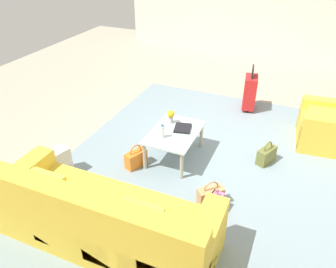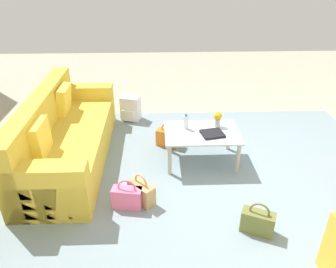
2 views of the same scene
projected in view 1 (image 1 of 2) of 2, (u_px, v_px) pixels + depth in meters
ground_plane at (214, 150)px, 5.08m from camera, size 12.00×12.00×0.00m
area_rug at (215, 176)px, 4.54m from camera, size 5.20×4.40×0.01m
couch at (101, 223)px, 3.40m from camera, size 0.87×2.42×0.90m
armchair at (335, 128)px, 5.08m from camera, size 0.95×0.98×0.85m
coffee_table at (174, 135)px, 4.73m from camera, size 0.95×0.66×0.44m
water_bottle at (162, 131)px, 4.53m from camera, size 0.06×0.06×0.20m
coffee_table_book at (183, 128)px, 4.76m from camera, size 0.31×0.29×0.03m
flower_vase at (171, 116)px, 4.86m from camera, size 0.11×0.11×0.21m
suitcase_red at (250, 92)px, 6.08m from camera, size 0.43×0.29×0.85m
handbag_tan at (210, 196)px, 4.02m from camera, size 0.32×0.33×0.36m
handbag_orange at (136, 158)px, 4.68m from camera, size 0.35×0.25×0.36m
handbag_pink at (213, 206)px, 3.87m from camera, size 0.34×0.19×0.36m
handbag_olive at (266, 155)px, 4.75m from camera, size 0.35×0.26×0.36m
backpack_white at (60, 163)px, 4.48m from camera, size 0.34×0.31×0.40m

